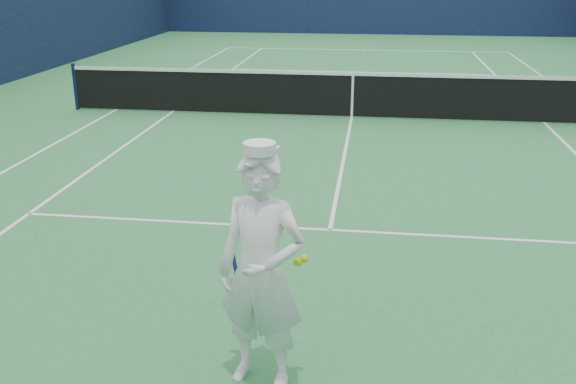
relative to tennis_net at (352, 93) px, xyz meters
name	(u,v)px	position (x,y,z in m)	size (l,w,h in m)	color
ground	(352,118)	(0.00, 0.00, -0.55)	(80.00, 80.00, 0.00)	#2C753D
court_markings	(352,118)	(0.00, 0.00, -0.55)	(11.03, 23.83, 0.01)	white
windscreen_fence	(355,25)	(0.00, 0.00, 1.45)	(20.12, 36.12, 4.00)	#10193C
tennis_net	(352,93)	(0.00, 0.00, 0.00)	(12.88, 0.09, 1.07)	#141E4C
tennis_player	(261,272)	(-0.31, -9.61, 0.43)	(0.81, 0.67, 2.02)	white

